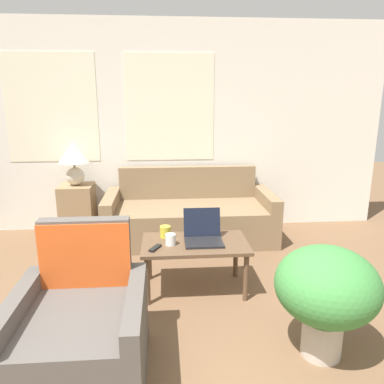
{
  "coord_description": "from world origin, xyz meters",
  "views": [
    {
      "loc": [
        0.53,
        -1.31,
        1.7
      ],
      "look_at": [
        0.82,
        2.34,
        0.75
      ],
      "focal_mm": 35.0,
      "sensor_mm": 36.0,
      "label": 1
    }
  ],
  "objects": [
    {
      "name": "armchair",
      "position": [
        0.01,
        0.74,
        0.28
      ],
      "size": [
        0.79,
        0.83,
        0.92
      ],
      "color": "#514C47",
      "rests_on": "ground_plane"
    },
    {
      "name": "couch",
      "position": [
        0.84,
        3.02,
        0.26
      ],
      "size": [
        2.0,
        0.87,
        0.83
      ],
      "color": "#846B4C",
      "rests_on": "ground_plane"
    },
    {
      "name": "potted_plant",
      "position": [
        1.57,
        0.79,
        0.48
      ],
      "size": [
        0.67,
        0.67,
        0.76
      ],
      "color": "#BCB2A3",
      "rests_on": "ground_plane"
    },
    {
      "name": "cup_yellow",
      "position": [
        0.58,
        1.7,
        0.5
      ],
      "size": [
        0.09,
        0.09,
        0.1
      ],
      "color": "white",
      "rests_on": "coffee_table"
    },
    {
      "name": "tv_remote",
      "position": [
        0.46,
        1.61,
        0.46
      ],
      "size": [
        0.11,
        0.15,
        0.02
      ],
      "color": "black",
      "rests_on": "coffee_table"
    },
    {
      "name": "cup_navy",
      "position": [
        0.54,
        1.88,
        0.5
      ],
      "size": [
        0.1,
        0.1,
        0.1
      ],
      "color": "gold",
      "rests_on": "coffee_table"
    },
    {
      "name": "laptop",
      "position": [
        0.87,
        1.76,
        0.51
      ],
      "size": [
        0.33,
        0.33,
        0.27
      ],
      "color": "black",
      "rests_on": "coffee_table"
    },
    {
      "name": "side_table",
      "position": [
        -0.52,
        3.17,
        0.33
      ],
      "size": [
        0.39,
        0.39,
        0.65
      ],
      "color": "#937551",
      "rests_on": "ground_plane"
    },
    {
      "name": "table_lamp",
      "position": [
        -0.52,
        3.17,
        0.98
      ],
      "size": [
        0.36,
        0.36,
        0.53
      ],
      "color": "beige",
      "rests_on": "side_table"
    },
    {
      "name": "wall_back",
      "position": [
        -0.0,
        3.47,
        1.31
      ],
      "size": [
        6.73,
        0.06,
        2.6
      ],
      "color": "white",
      "rests_on": "ground_plane"
    },
    {
      "name": "coffee_table",
      "position": [
        0.8,
        1.74,
        0.4
      ],
      "size": [
        0.93,
        0.55,
        0.45
      ],
      "color": "brown",
      "rests_on": "ground_plane"
    }
  ]
}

